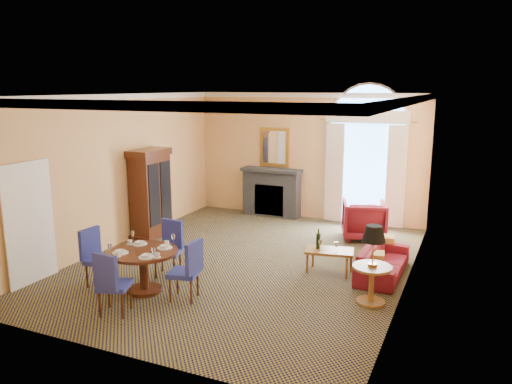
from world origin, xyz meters
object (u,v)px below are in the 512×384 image
at_px(dining_table, 144,261).
at_px(sofa, 383,261).
at_px(coffee_table, 328,251).
at_px(side_table, 373,255).
at_px(armoire, 151,195).
at_px(armchair, 364,220).

xyz_separation_m(dining_table, sofa, (3.48, 2.38, -0.28)).
relative_size(coffee_table, side_table, 0.76).
bearing_deg(armoire, coffee_table, -8.33).
distance_m(dining_table, armchair, 5.20).
height_order(armoire, coffee_table, armoire).
relative_size(armoire, armchair, 2.10).
distance_m(armoire, dining_table, 3.28).
xyz_separation_m(armoire, sofa, (5.27, -0.33, -0.70)).
height_order(armchair, coffee_table, armchair).
distance_m(armoire, coffee_table, 4.42).
height_order(armoire, armchair, armoire).
xyz_separation_m(dining_table, armchair, (2.70, 4.45, -0.10)).
relative_size(armchair, side_table, 0.76).
distance_m(sofa, side_table, 1.42).
relative_size(dining_table, armchair, 1.20).
relative_size(sofa, armchair, 1.86).
relative_size(armoire, dining_table, 1.75).
distance_m(coffee_table, side_table, 1.46).
distance_m(sofa, coffee_table, 0.99).
xyz_separation_m(armoire, coffee_table, (4.34, -0.63, -0.54)).
height_order(sofa, side_table, side_table).
bearing_deg(armchair, coffee_table, 69.02).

